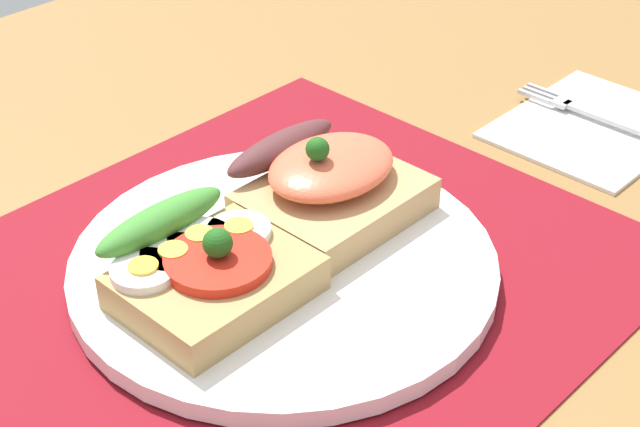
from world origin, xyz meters
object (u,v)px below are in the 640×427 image
at_px(fork, 596,114).
at_px(plate, 284,265).
at_px(napkin, 594,125).
at_px(sandwich_salmon, 327,183).
at_px(sandwich_egg_tomato, 205,267).

bearing_deg(fork, plate, 172.87).
bearing_deg(napkin, sandwich_salmon, 166.62).
bearing_deg(sandwich_salmon, napkin, -13.38).
distance_m(sandwich_salmon, napkin, 0.23).
bearing_deg(sandwich_salmon, sandwich_egg_tomato, -176.67).
bearing_deg(plate, napkin, -8.03).
distance_m(plate, fork, 0.28).
bearing_deg(sandwich_egg_tomato, fork, -7.52).
bearing_deg(sandwich_salmon, plate, -164.31).
height_order(sandwich_egg_tomato, fork, sandwich_egg_tomato).
distance_m(sandwich_egg_tomato, napkin, 0.33).
distance_m(plate, sandwich_egg_tomato, 0.05).
xyz_separation_m(sandwich_egg_tomato, sandwich_salmon, (0.10, 0.01, 0.00)).
bearing_deg(fork, napkin, -152.99).
height_order(plate, sandwich_egg_tomato, sandwich_egg_tomato).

